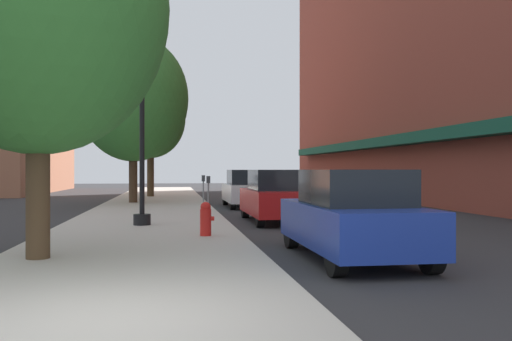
% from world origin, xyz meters
% --- Properties ---
extents(ground_plane, '(90.00, 90.00, 0.00)m').
position_xyz_m(ground_plane, '(4.00, 18.00, 0.00)').
color(ground_plane, '#2D2D30').
extents(sidewalk_slab, '(4.80, 50.00, 0.12)m').
position_xyz_m(sidewalk_slab, '(0.00, 19.00, 0.06)').
color(sidewalk_slab, '#B7B2A8').
rests_on(sidewalk_slab, ground).
extents(building_far_background, '(6.80, 18.00, 15.29)m').
position_xyz_m(building_far_background, '(-11.01, 37.00, 7.63)').
color(building_far_background, '#9E6047').
rests_on(building_far_background, ground).
extents(lamppost, '(0.48, 0.48, 5.90)m').
position_xyz_m(lamppost, '(-0.10, 9.84, 3.20)').
color(lamppost, black).
rests_on(lamppost, sidewalk_slab).
extents(fire_hydrant, '(0.33, 0.26, 0.79)m').
position_xyz_m(fire_hydrant, '(1.50, 7.05, 0.52)').
color(fire_hydrant, red).
rests_on(fire_hydrant, sidewalk_slab).
extents(parking_meter_near, '(0.14, 0.09, 1.31)m').
position_xyz_m(parking_meter_near, '(2.05, 17.65, 0.95)').
color(parking_meter_near, slate).
rests_on(parking_meter_near, sidewalk_slab).
extents(parking_meter_far, '(0.14, 0.09, 1.31)m').
position_xyz_m(parking_meter_far, '(2.05, 14.46, 0.95)').
color(parking_meter_far, slate).
rests_on(parking_meter_far, sidewalk_slab).
extents(tree_near, '(4.06, 4.06, 6.89)m').
position_xyz_m(tree_near, '(-0.49, 26.80, 4.66)').
color(tree_near, '#4C3823').
rests_on(tree_near, sidewalk_slab).
extents(tree_mid, '(5.19, 5.19, 7.91)m').
position_xyz_m(tree_mid, '(-1.08, 20.76, 5.03)').
color(tree_mid, '#422D1E').
rests_on(tree_mid, sidewalk_slab).
extents(tree_far, '(4.52, 4.52, 6.99)m').
position_xyz_m(tree_far, '(-1.58, 4.20, 4.50)').
color(tree_far, '#4C3823').
rests_on(tree_far, sidewalk_slab).
extents(car_blue, '(1.80, 4.30, 1.66)m').
position_xyz_m(car_blue, '(4.00, 3.96, 0.81)').
color(car_blue, black).
rests_on(car_blue, ground).
extents(car_red, '(1.80, 4.30, 1.66)m').
position_xyz_m(car_red, '(4.00, 11.36, 0.81)').
color(car_red, black).
rests_on(car_red, ground).
extents(car_white, '(1.80, 4.30, 1.66)m').
position_xyz_m(car_white, '(4.00, 18.39, 0.81)').
color(car_white, black).
rests_on(car_white, ground).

